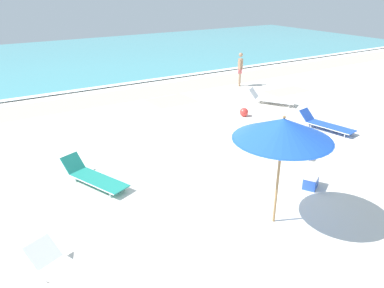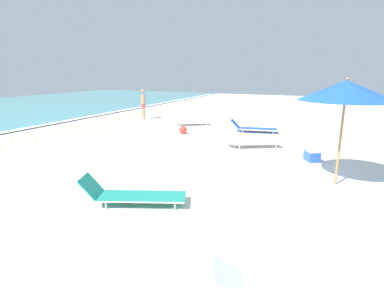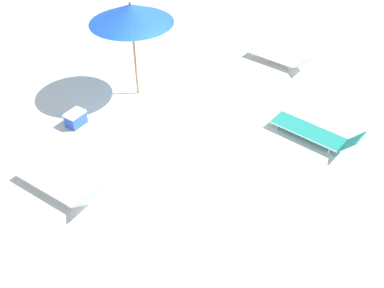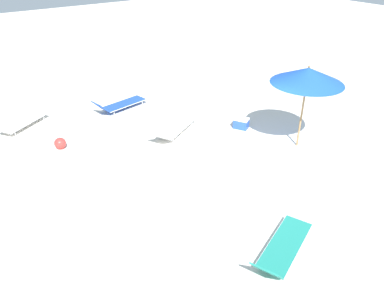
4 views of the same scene
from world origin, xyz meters
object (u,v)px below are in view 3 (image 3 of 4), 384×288
sun_lounger_near_water_left (316,133)px  sun_lounger_beside_umbrella (60,185)px  beach_umbrella (131,14)px  sun_lounger_mid_beach_solo (281,57)px  cooler_box (76,119)px

sun_lounger_near_water_left → sun_lounger_beside_umbrella: bearing=-33.0°
beach_umbrella → sun_lounger_mid_beach_solo: 5.05m
sun_lounger_mid_beach_solo → sun_lounger_near_water_left: bearing=42.4°
sun_lounger_near_water_left → sun_lounger_mid_beach_solo: (-1.56, -3.47, -0.01)m
sun_lounger_beside_umbrella → sun_lounger_mid_beach_solo: size_ratio=1.02×
beach_umbrella → sun_lounger_beside_umbrella: (2.89, 2.84, -2.10)m
sun_lounger_beside_umbrella → sun_lounger_near_water_left: bearing=140.7°
beach_umbrella → sun_lounger_near_water_left: size_ratio=1.17×
beach_umbrella → sun_lounger_near_water_left: beach_umbrella is taller
sun_lounger_beside_umbrella → sun_lounger_near_water_left: (-5.90, 1.12, 0.01)m
sun_lounger_mid_beach_solo → beach_umbrella: bearing=-29.6°
sun_lounger_beside_umbrella → sun_lounger_mid_beach_solo: 7.82m
beach_umbrella → sun_lounger_mid_beach_solo: beach_umbrella is taller
beach_umbrella → cooler_box: size_ratio=4.30×
sun_lounger_beside_umbrella → beach_umbrella: bearing=-164.0°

